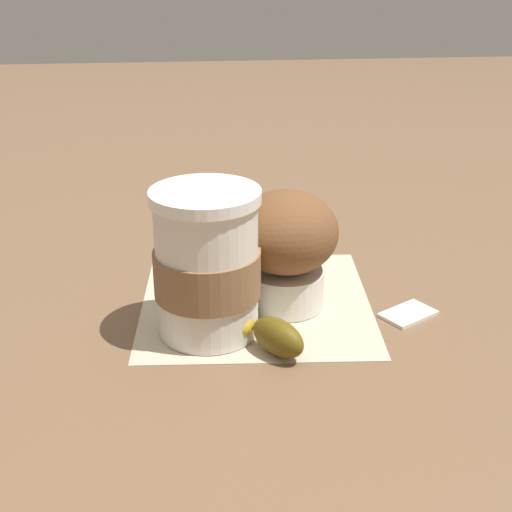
{
  "coord_description": "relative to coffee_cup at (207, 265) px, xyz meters",
  "views": [
    {
      "loc": [
        -0.61,
        0.06,
        0.32
      ],
      "look_at": [
        0.0,
        0.0,
        0.05
      ],
      "focal_mm": 50.0,
      "sensor_mm": 36.0,
      "label": 1
    }
  ],
  "objects": [
    {
      "name": "coffee_cup",
      "position": [
        0.0,
        0.0,
        0.0
      ],
      "size": [
        0.09,
        0.09,
        0.13
      ],
      "color": "silver",
      "rests_on": "paper_napkin"
    },
    {
      "name": "banana",
      "position": [
        0.03,
        -0.03,
        -0.05
      ],
      "size": [
        0.21,
        0.1,
        0.03
      ],
      "color": "gold",
      "rests_on": "paper_napkin"
    },
    {
      "name": "paper_napkin",
      "position": [
        0.05,
        -0.05,
        -0.07
      ],
      "size": [
        0.23,
        0.23,
        0.0
      ],
      "primitive_type": "cube",
      "rotation": [
        0.0,
        0.0,
        -0.07
      ],
      "color": "beige",
      "rests_on": "ground_plane"
    },
    {
      "name": "muffin",
      "position": [
        0.04,
        -0.08,
        -0.0
      ],
      "size": [
        0.1,
        0.1,
        0.11
      ],
      "color": "white",
      "rests_on": "paper_napkin"
    },
    {
      "name": "sugar_packet",
      "position": [
        0.01,
        -0.19,
        -0.06
      ],
      "size": [
        0.05,
        0.06,
        0.01
      ],
      "primitive_type": "cube",
      "rotation": [
        0.0,
        0.0,
        5.25
      ],
      "color": "white",
      "rests_on": "ground_plane"
    },
    {
      "name": "ground_plane",
      "position": [
        0.05,
        -0.05,
        -0.07
      ],
      "size": [
        3.0,
        3.0,
        0.0
      ],
      "primitive_type": "plane",
      "color": "brown"
    }
  ]
}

